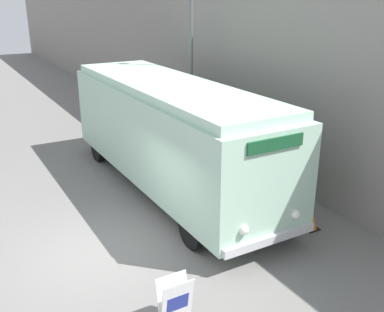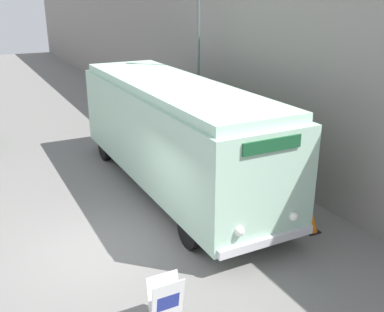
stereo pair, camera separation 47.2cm
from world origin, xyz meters
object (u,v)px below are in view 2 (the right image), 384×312
(streetlamp, at_px, (198,34))
(traffic_cone, at_px, (312,222))
(sign_board, at_px, (166,301))
(vintage_bus, at_px, (173,130))

(streetlamp, bearing_deg, traffic_cone, -91.44)
(sign_board, xyz_separation_m, traffic_cone, (4.69, 1.36, -0.19))
(streetlamp, relative_size, traffic_cone, 12.82)
(vintage_bus, height_order, streetlamp, streetlamp)
(streetlamp, height_order, traffic_cone, streetlamp)
(vintage_bus, relative_size, sign_board, 10.35)
(sign_board, xyz_separation_m, streetlamp, (4.86, 7.91, 3.98))
(sign_board, bearing_deg, vintage_bus, 63.57)
(sign_board, height_order, streetlamp, streetlamp)
(streetlamp, bearing_deg, sign_board, -121.56)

